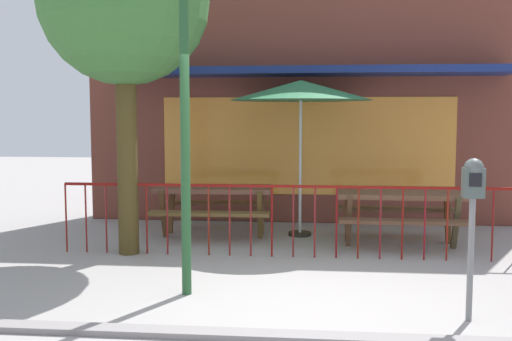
% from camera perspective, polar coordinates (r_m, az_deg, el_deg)
% --- Properties ---
extents(ground, '(40.00, 40.00, 0.00)m').
position_cam_1_polar(ground, '(5.98, 4.30, -13.00)').
color(ground, '#9A9592').
extents(pub_storefront, '(7.79, 1.46, 5.32)m').
position_cam_1_polar(pub_storefront, '(10.56, 5.01, 9.43)').
color(pub_storefront, '#46261A').
rests_on(pub_storefront, ground).
extents(patio_fence_front, '(6.57, 0.04, 0.97)m').
position_cam_1_polar(patio_fence_front, '(7.82, 4.68, -3.65)').
color(patio_fence_front, maroon).
rests_on(patio_fence_front, ground).
extents(picnic_table_left, '(1.83, 1.40, 0.79)m').
position_cam_1_polar(picnic_table_left, '(9.23, -4.08, -2.58)').
color(picnic_table_left, brown).
rests_on(picnic_table_left, ground).
extents(picnic_table_right, '(1.81, 1.37, 0.79)m').
position_cam_1_polar(picnic_table_right, '(8.81, 13.73, -3.10)').
color(picnic_table_right, brown).
rests_on(picnic_table_right, ground).
extents(patio_umbrella, '(2.19, 2.19, 2.42)m').
position_cam_1_polar(patio_umbrella, '(9.18, 4.36, 7.67)').
color(patio_umbrella, black).
rests_on(patio_umbrella, ground).
extents(parking_meter_near, '(0.18, 0.17, 1.50)m').
position_cam_1_polar(parking_meter_near, '(5.66, 20.23, -2.31)').
color(parking_meter_near, slate).
rests_on(parking_meter_near, ground).
extents(street_tree, '(2.26, 2.26, 4.53)m').
position_cam_1_polar(street_tree, '(8.25, -12.64, 15.60)').
color(street_tree, '#483A1B').
rests_on(street_tree, ground).
extents(street_lamp, '(0.28, 0.28, 3.47)m').
position_cam_1_polar(street_lamp, '(6.14, -6.94, 9.26)').
color(street_lamp, '#224F29').
rests_on(street_lamp, ground).
extents(curb_edge, '(10.90, 0.20, 0.11)m').
position_cam_1_polar(curb_edge, '(5.16, 4.07, -16.04)').
color(curb_edge, gray).
rests_on(curb_edge, ground).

